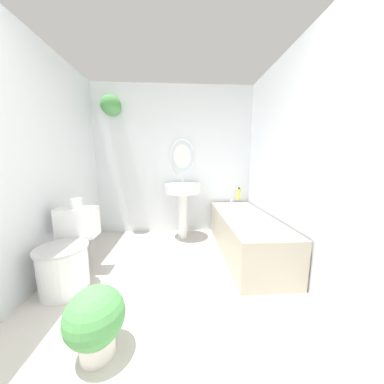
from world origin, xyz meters
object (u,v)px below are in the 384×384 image
(pedestal_sink, at_px, (183,196))
(toilet_paper_roll, at_px, (76,203))
(potted_plant, at_px, (95,319))
(toilet, at_px, (68,256))
(shampoo_bottle, at_px, (239,194))
(bathtub, at_px, (245,234))

(pedestal_sink, relative_size, toilet_paper_roll, 8.71)
(potted_plant, distance_m, toilet_paper_roll, 1.22)
(toilet, xyz_separation_m, shampoo_bottle, (2.04, 1.28, 0.37))
(toilet, distance_m, pedestal_sink, 1.63)
(pedestal_sink, relative_size, bathtub, 0.58)
(toilet, height_order, potted_plant, toilet)
(toilet, relative_size, pedestal_sink, 0.75)
(toilet, height_order, bathtub, toilet)
(bathtub, relative_size, potted_plant, 3.62)
(toilet, relative_size, toilet_paper_roll, 6.57)
(toilet, height_order, toilet_paper_roll, toilet_paper_roll)
(bathtub, distance_m, potted_plant, 1.88)
(potted_plant, xyz_separation_m, toilet_paper_roll, (-0.56, 0.95, 0.52))
(toilet, bearing_deg, pedestal_sink, 45.40)
(pedestal_sink, xyz_separation_m, toilet_paper_roll, (-1.12, -0.90, 0.10))
(shampoo_bottle, xyz_separation_m, toilet_paper_roll, (-2.04, -1.05, 0.10))
(pedestal_sink, xyz_separation_m, bathtub, (0.81, -0.57, -0.41))
(toilet, bearing_deg, toilet_paper_roll, 90.00)
(toilet, bearing_deg, bathtub, 16.44)
(potted_plant, bearing_deg, shampoo_bottle, 53.43)
(toilet, height_order, pedestal_sink, pedestal_sink)
(shampoo_bottle, xyz_separation_m, potted_plant, (-1.48, -2.00, -0.42))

